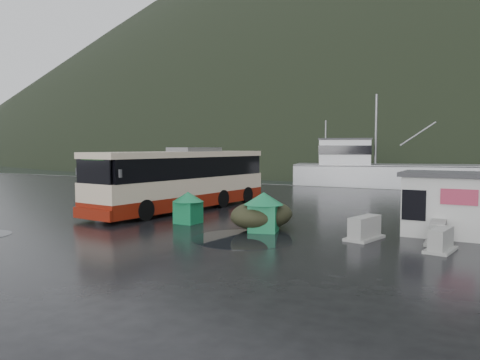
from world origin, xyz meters
The scene contains 14 objects.
ground centered at (0.00, 0.00, 0.00)m, with size 160.00×160.00×0.00m, color black.
harbor_water centered at (0.00, 110.00, 0.00)m, with size 300.00×180.00×0.02m, color black.
quay_edge centered at (0.00, 20.00, 0.00)m, with size 160.00×0.60×1.50m, color #999993.
coach_bus centered at (-2.21, 1.98, 0.00)m, with size 3.03×12.09×3.42m, color beige, non-canonical shape.
white_van centered at (-5.42, 3.11, 0.00)m, with size 2.28×6.65×2.78m, color silver, non-canonical shape.
waste_bin_left centered at (4.59, -2.02, 0.00)m, with size 1.14×1.14×1.60m, color #157745, non-canonical shape.
waste_bin_right centered at (0.70, -1.73, 0.00)m, with size 1.02×1.02×1.42m, color #157745, non-canonical shape.
dome_tent centered at (4.27, -1.53, 0.00)m, with size 2.17×3.04×1.20m, color #2C2D1B, non-canonical shape.
ticket_kiosk centered at (11.05, 0.58, 0.00)m, with size 3.15×2.39×2.46m, color beige, non-canonical shape.
jersey_barrier_a centered at (8.55, -1.66, 0.00)m, with size 0.86×1.72×0.86m, color #999993, non-canonical shape.
jersey_barrier_b centered at (11.23, -2.45, 0.00)m, with size 0.76×1.52×0.76m, color #999993, non-canonical shape.
jersey_barrier_c centered at (11.01, -1.16, 0.00)m, with size 0.80×1.60×0.80m, color #999993, non-canonical shape.
fishing_trawler centered at (5.53, 26.58, 0.00)m, with size 24.14×5.31×9.66m, color silver, non-canonical shape.
puddles centered at (2.07, -4.84, 0.01)m, with size 12.52×7.44×0.01m.
Camera 1 is at (12.68, -18.86, 3.40)m, focal length 35.00 mm.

